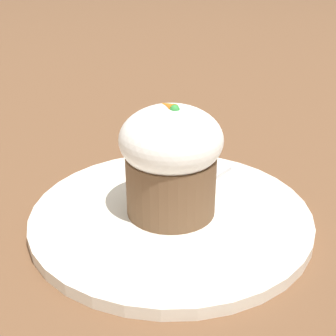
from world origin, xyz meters
name	(u,v)px	position (x,y,z in m)	size (l,w,h in m)	color
ground_plane	(171,221)	(0.00, 0.00, 0.00)	(4.00, 4.00, 0.00)	brown
dessert_plate	(171,216)	(0.00, 0.00, 0.01)	(0.25, 0.25, 0.01)	white
carrot_cake	(168,162)	(0.00, 0.00, 0.06)	(0.09, 0.09, 0.10)	brown
spoon	(185,193)	(0.02, -0.03, 0.01)	(0.06, 0.11, 0.01)	#B7B7BC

